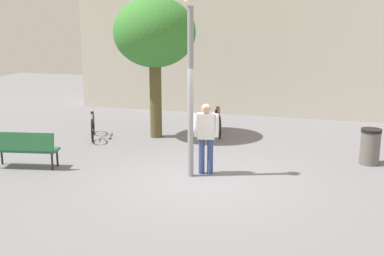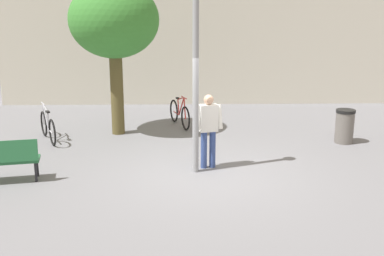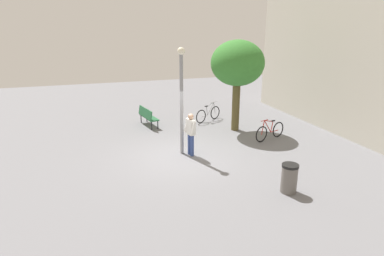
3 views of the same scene
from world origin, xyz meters
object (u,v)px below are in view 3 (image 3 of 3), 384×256
Objects in this scene: person_by_lamppost at (191,132)px; bicycle_red at (270,131)px; park_bench at (147,115)px; plaza_tree at (238,64)px; lamppost at (181,93)px; bicycle_silver at (208,114)px; trash_bin at (289,178)px.

bicycle_red is (-0.65, 3.88, -0.58)m from person_by_lamppost.
park_bench is 5.07m from plaza_tree.
plaza_tree is (-2.11, 3.29, 0.74)m from lamppost.
park_bench is 1.01× the size of bicycle_silver.
lamppost is 0.97× the size of plaza_tree.
lamppost is 5.13m from bicycle_silver.
plaza_tree is (1.94, 3.89, 2.60)m from park_bench.
lamppost is 4.99m from trash_bin.
lamppost reaches higher than park_bench.
plaza_tree is 2.45× the size of bicycle_red.
plaza_tree reaches higher than park_bench.
person_by_lamppost is at bearing -80.54° from bicycle_red.
plaza_tree is 4.68× the size of trash_bin.
park_bench is 8.55m from trash_bin.
person_by_lamppost is 4.45m from park_bench.
plaza_tree reaches higher than lamppost.
bicycle_silver is at bearing 151.03° from person_by_lamppost.
bicycle_red and bicycle_silver have the same top height.
lamppost reaches higher than bicycle_silver.
lamppost is 2.50× the size of bicycle_silver.
plaza_tree is 6.81m from trash_bin.
lamppost is at bearing 8.45° from park_bench.
bicycle_red is 1.91× the size of trash_bin.
trash_bin is (4.04, 2.18, -1.95)m from lamppost.
plaza_tree is at bearing -154.14° from bicycle_red.
person_by_lamppost is at bearing -28.97° from bicycle_silver.
person_by_lamppost is at bearing -152.95° from trash_bin.
lamppost reaches higher than bicycle_red.
person_by_lamppost is 4.44m from plaza_tree.
plaza_tree is at bearing 128.50° from person_by_lamppost.
bicycle_silver is at bearing -159.19° from plaza_tree.
bicycle_red is (1.76, 0.85, -2.77)m from plaza_tree.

